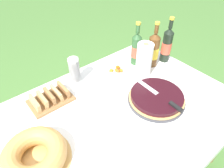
# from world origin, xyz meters

# --- Properties ---
(garden_table) EXTENTS (1.65, 1.02, 0.70)m
(garden_table) POSITION_xyz_m (0.00, 0.00, 0.64)
(garden_table) COLOR brown
(garden_table) RESTS_ON ground_plane
(tablecloth) EXTENTS (1.66, 1.03, 0.10)m
(tablecloth) POSITION_xyz_m (0.00, 0.00, 0.69)
(tablecloth) COLOR white
(tablecloth) RESTS_ON garden_table
(berry_tart) EXTENTS (0.36, 0.36, 0.06)m
(berry_tart) POSITION_xyz_m (0.34, -0.08, 0.73)
(berry_tart) COLOR #38383D
(berry_tart) RESTS_ON tablecloth
(serving_knife) EXTENTS (0.03, 0.38, 0.01)m
(serving_knife) POSITION_xyz_m (0.34, -0.11, 0.77)
(serving_knife) COLOR silver
(serving_knife) RESTS_ON berry_tart
(bundt_cake) EXTENTS (0.33, 0.33, 0.10)m
(bundt_cake) POSITION_xyz_m (-0.41, 0.01, 0.75)
(bundt_cake) COLOR tan
(bundt_cake) RESTS_ON tablecloth
(cup_stack) EXTENTS (0.07, 0.07, 0.19)m
(cup_stack) POSITION_xyz_m (0.05, 0.40, 0.80)
(cup_stack) COLOR white
(cup_stack) RESTS_ON tablecloth
(cider_bottle_green) EXTENTS (0.07, 0.07, 0.34)m
(cider_bottle_green) POSITION_xyz_m (0.53, 0.30, 0.83)
(cider_bottle_green) COLOR #2D562D
(cider_bottle_green) RESTS_ON tablecloth
(cider_bottle_amber) EXTENTS (0.08, 0.08, 0.35)m
(cider_bottle_amber) POSITION_xyz_m (0.61, 0.20, 0.84)
(cider_bottle_amber) COLOR brown
(cider_bottle_amber) RESTS_ON tablecloth
(juice_bottle_red) EXTENTS (0.07, 0.07, 0.35)m
(juice_bottle_red) POSITION_xyz_m (0.74, 0.18, 0.84)
(juice_bottle_red) COLOR black
(juice_bottle_red) RESTS_ON tablecloth
(snack_plate_near) EXTENTS (0.21, 0.21, 0.06)m
(snack_plate_near) POSITION_xyz_m (0.34, 0.30, 0.72)
(snack_plate_near) COLOR white
(snack_plate_near) RESTS_ON tablecloth
(paper_towel_roll) EXTENTS (0.11, 0.11, 0.25)m
(paper_towel_roll) POSITION_xyz_m (0.47, 0.16, 0.83)
(paper_towel_roll) COLOR white
(paper_towel_roll) RESTS_ON tablecloth
(bread_board) EXTENTS (0.26, 0.18, 0.07)m
(bread_board) POSITION_xyz_m (-0.17, 0.33, 0.73)
(bread_board) COLOR olive
(bread_board) RESTS_ON tablecloth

